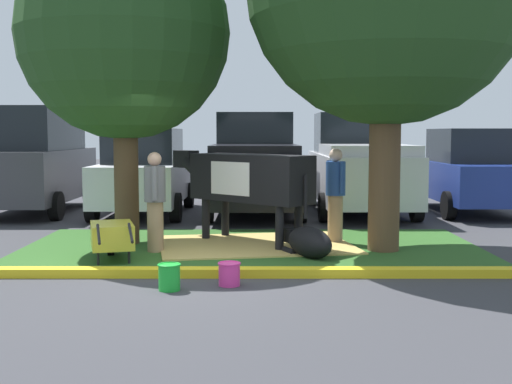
% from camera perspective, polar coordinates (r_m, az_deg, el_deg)
% --- Properties ---
extents(ground_plane, '(80.00, 80.00, 0.00)m').
position_cam_1_polar(ground_plane, '(9.24, -3.88, -6.99)').
color(ground_plane, '#38383D').
extents(grass_island, '(7.61, 4.15, 0.02)m').
position_cam_1_polar(grass_island, '(11.27, -0.30, -4.74)').
color(grass_island, '#2D5B23').
rests_on(grass_island, ground).
extents(curb_yellow, '(8.81, 0.24, 0.12)m').
position_cam_1_polar(curb_yellow, '(9.07, -0.40, -6.81)').
color(curb_yellow, yellow).
rests_on(curb_yellow, ground).
extents(hay_bedding, '(3.56, 2.91, 0.04)m').
position_cam_1_polar(hay_bedding, '(11.47, -0.00, -4.49)').
color(hay_bedding, tan).
rests_on(hay_bedding, ground).
extents(shade_tree_left, '(3.58, 3.58, 5.39)m').
position_cam_1_polar(shade_tree_left, '(11.85, -11.01, 12.95)').
color(shade_tree_left, '#4C3823').
rests_on(shade_tree_left, ground).
extents(cow_holstein, '(2.56, 2.39, 1.59)m').
position_cam_1_polar(cow_holstein, '(11.62, -0.76, 1.15)').
color(cow_holstein, black).
rests_on(cow_holstein, ground).
extents(calf_lying, '(0.88, 1.32, 0.48)m').
position_cam_1_polar(calf_lying, '(10.46, 4.55, -4.25)').
color(calf_lying, black).
rests_on(calf_lying, ground).
extents(person_handler, '(0.34, 0.49, 1.66)m').
position_cam_1_polar(person_handler, '(11.72, 6.83, -0.05)').
color(person_handler, '#9E7F5B').
rests_on(person_handler, ground).
extents(person_visitor_near, '(0.34, 0.53, 1.62)m').
position_cam_1_polar(person_visitor_near, '(10.87, -8.44, -0.59)').
color(person_visitor_near, '#9E7F5B').
rests_on(person_visitor_near, ground).
extents(wheelbarrow, '(0.88, 1.62, 0.63)m').
position_cam_1_polar(wheelbarrow, '(10.31, -11.99, -3.65)').
color(wheelbarrow, gold).
rests_on(wheelbarrow, ground).
extents(bucket_green, '(0.29, 0.29, 0.33)m').
position_cam_1_polar(bucket_green, '(8.36, -7.25, -7.10)').
color(bucket_green, green).
rests_on(bucket_green, ground).
extents(bucket_pink, '(0.29, 0.29, 0.30)m').
position_cam_1_polar(bucket_pink, '(8.55, -2.18, -6.90)').
color(bucket_pink, '#EA3893').
rests_on(bucket_pink, ground).
extents(suv_dark_grey, '(2.12, 4.60, 2.52)m').
position_cam_1_polar(suv_dark_grey, '(17.07, -18.17, 2.59)').
color(suv_dark_grey, '#3D3D42').
rests_on(suv_dark_grey, ground).
extents(hatchback_white, '(2.02, 4.40, 2.02)m').
position_cam_1_polar(hatchback_white, '(16.07, -9.33, 1.62)').
color(hatchback_white, silver).
rests_on(hatchback_white, ground).
extents(pickup_truck_black, '(2.22, 5.40, 2.42)m').
position_cam_1_polar(pickup_truck_black, '(16.23, -0.01, 2.18)').
color(pickup_truck_black, black).
rests_on(pickup_truck_black, ground).
extents(pickup_truck_maroon, '(2.22, 5.40, 2.42)m').
position_cam_1_polar(pickup_truck_maroon, '(16.51, 8.72, 2.17)').
color(pickup_truck_maroon, silver).
rests_on(pickup_truck_maroon, ground).
extents(sedan_blue, '(2.02, 4.40, 2.02)m').
position_cam_1_polar(sedan_blue, '(17.06, 17.73, 1.64)').
color(sedan_blue, navy).
rests_on(sedan_blue, ground).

